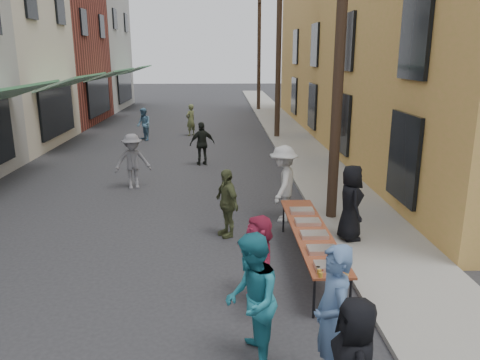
{
  "coord_description": "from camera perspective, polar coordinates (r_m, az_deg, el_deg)",
  "views": [
    {
      "loc": [
        1.54,
        -8.16,
        4.09
      ],
      "look_at": [
        1.95,
        2.16,
        1.3
      ],
      "focal_mm": 35.0,
      "sensor_mm": 36.0,
      "label": 1
    }
  ],
  "objects": [
    {
      "name": "sidewalk",
      "position": [
        23.76,
        6.19,
        5.24
      ],
      "size": [
        2.2,
        60.0,
        0.1
      ],
      "primitive_type": "cube",
      "color": "gray",
      "rests_on": "ground"
    },
    {
      "name": "passerby_mid",
      "position": [
        17.72,
        -4.62,
        4.44
      ],
      "size": [
        1.04,
        0.67,
        1.64
      ],
      "primitive_type": "imported",
      "rotation": [
        0.0,
        0.0,
        3.44
      ],
      "color": "black",
      "rests_on": "ground"
    },
    {
      "name": "catering_tray_buns_end",
      "position": [
        10.28,
        7.55,
        -3.74
      ],
      "size": [
        0.5,
        0.33,
        0.08
      ],
      "primitive_type": "cube",
      "color": "tan",
      "rests_on": "serving_table"
    },
    {
      "name": "condiment_jar_a",
      "position": [
        7.47,
        9.8,
        -11.32
      ],
      "size": [
        0.07,
        0.07,
        0.08
      ],
      "primitive_type": "cylinder",
      "color": "#A57F26",
      "rests_on": "serving_table"
    },
    {
      "name": "catering_tray_foil_b",
      "position": [
        8.36,
        9.96,
        -8.37
      ],
      "size": [
        0.5,
        0.33,
        0.08
      ],
      "primitive_type": "cube",
      "color": "#B2B2B7",
      "rests_on": "serving_table"
    },
    {
      "name": "catering_tray_sausage",
      "position": [
        7.78,
        10.95,
        -10.26
      ],
      "size": [
        0.5,
        0.33,
        0.08
      ],
      "primitive_type": "cube",
      "color": "maroon",
      "rests_on": "serving_table"
    },
    {
      "name": "utility_pole_far",
      "position": [
        35.27,
        2.34,
        15.77
      ],
      "size": [
        0.26,
        0.26,
        9.0
      ],
      "primitive_type": "cylinder",
      "color": "#2D2116",
      "rests_on": "ground"
    },
    {
      "name": "passerby_right",
      "position": [
        24.34,
        -6.03,
        7.29
      ],
      "size": [
        0.68,
        0.7,
        1.62
      ],
      "primitive_type": "imported",
      "rotation": [
        0.0,
        0.0,
        4.01
      ],
      "color": "#586138",
      "rests_on": "ground"
    },
    {
      "name": "catering_tray_foil_d",
      "position": [
        9.63,
        8.24,
        -5.08
      ],
      "size": [
        0.5,
        0.33,
        0.08
      ],
      "primitive_type": "cube",
      "color": "#B2B2B7",
      "rests_on": "serving_table"
    },
    {
      "name": "cup_stack",
      "position": [
        7.6,
        12.88,
        -10.85
      ],
      "size": [
        0.08,
        0.08,
        0.12
      ],
      "primitive_type": "cylinder",
      "color": "tan",
      "rests_on": "serving_table"
    },
    {
      "name": "ground",
      "position": [
        9.25,
        -11.84,
        -11.45
      ],
      "size": [
        120.0,
        120.0,
        0.0
      ],
      "primitive_type": "plane",
      "color": "#28282B",
      "rests_on": "ground"
    },
    {
      "name": "guest_queue_back",
      "position": [
        7.89,
        2.32,
        -9.67
      ],
      "size": [
        0.71,
        1.51,
        1.56
      ],
      "primitive_type": "imported",
      "rotation": [
        0.0,
        0.0,
        -1.39
      ],
      "color": "maroon",
      "rests_on": "ground"
    },
    {
      "name": "guest_front_b",
      "position": [
        6.01,
        11.18,
        -16.44
      ],
      "size": [
        0.51,
        0.74,
        1.94
      ],
      "primitive_type": "imported",
      "rotation": [
        0.0,
        0.0,
        -1.5
      ],
      "color": "#4B6891",
      "rests_on": "ground"
    },
    {
      "name": "utility_pole_near",
      "position": [
        11.5,
        12.17,
        16.84
      ],
      "size": [
        0.26,
        0.26,
        9.0
      ],
      "primitive_type": "cylinder",
      "color": "#2D2116",
      "rests_on": "ground"
    },
    {
      "name": "condiment_jar_c",
      "position": [
        7.65,
        9.49,
        -10.66
      ],
      "size": [
        0.07,
        0.07,
        0.08
      ],
      "primitive_type": "cylinder",
      "color": "#A57F26",
      "rests_on": "serving_table"
    },
    {
      "name": "condiment_jar_b",
      "position": [
        7.56,
        9.64,
        -10.99
      ],
      "size": [
        0.07,
        0.07,
        0.08
      ],
      "primitive_type": "cylinder",
      "color": "#A57F26",
      "rests_on": "serving_table"
    },
    {
      "name": "guest_front_d",
      "position": [
        11.71,
        5.3,
        -0.44
      ],
      "size": [
        1.06,
        1.4,
        1.92
      ],
      "primitive_type": "imported",
      "rotation": [
        0.0,
        0.0,
        -1.88
      ],
      "color": "beige",
      "rests_on": "ground"
    },
    {
      "name": "utility_pole_mid",
      "position": [
        23.32,
        4.74,
        16.08
      ],
      "size": [
        0.26,
        0.26,
        9.0
      ],
      "primitive_type": "cylinder",
      "color": "#2D2116",
      "rests_on": "ground"
    },
    {
      "name": "building_ochre",
      "position": [
        24.15,
        22.0,
        16.23
      ],
      "size": [
        10.0,
        28.0,
        10.0
      ],
      "primitive_type": "cube",
      "color": "gold",
      "rests_on": "ground"
    },
    {
      "name": "guest_front_e",
      "position": [
        10.7,
        -1.62,
        -2.81
      ],
      "size": [
        0.77,
        1.01,
        1.59
      ],
      "primitive_type": "imported",
      "rotation": [
        0.0,
        0.0,
        -1.09
      ],
      "color": "#4F5732",
      "rests_on": "ground"
    },
    {
      "name": "passerby_far",
      "position": [
        23.34,
        -11.65,
        6.67
      ],
      "size": [
        0.91,
        0.97,
        1.57
      ],
      "primitive_type": "imported",
      "rotation": [
        0.0,
        0.0,
        5.29
      ],
      "color": "teal",
      "rests_on": "ground"
    },
    {
      "name": "server",
      "position": [
        10.53,
        13.34,
        -2.69
      ],
      "size": [
        0.57,
        0.84,
        1.68
      ],
      "primitive_type": "imported",
      "rotation": [
        0.0,
        0.0,
        1.61
      ],
      "color": "black",
      "rests_on": "sidewalk"
    },
    {
      "name": "guest_front_c",
      "position": [
        6.39,
        1.4,
        -14.51
      ],
      "size": [
        0.77,
        0.95,
        1.86
      ],
      "primitive_type": "imported",
      "rotation": [
        0.0,
        0.0,
        -1.64
      ],
      "color": "teal",
      "rests_on": "ground"
    },
    {
      "name": "serving_table",
      "position": [
        9.29,
        8.66,
        -6.37
      ],
      "size": [
        0.7,
        4.0,
        0.75
      ],
      "color": "brown",
      "rests_on": "ground"
    },
    {
      "name": "passerby_left",
      "position": [
        14.92,
        -12.96,
        2.23
      ],
      "size": [
        1.25,
        0.94,
        1.72
      ],
      "primitive_type": "imported",
      "rotation": [
        0.0,
        0.0,
        0.3
      ],
      "color": "slate",
      "rests_on": "ground"
    },
    {
      "name": "catering_tray_buns",
      "position": [
        8.99,
        9.03,
        -6.61
      ],
      "size": [
        0.5,
        0.33,
        0.08
      ],
      "primitive_type": "cube",
      "color": "tan",
      "rests_on": "serving_table"
    }
  ]
}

